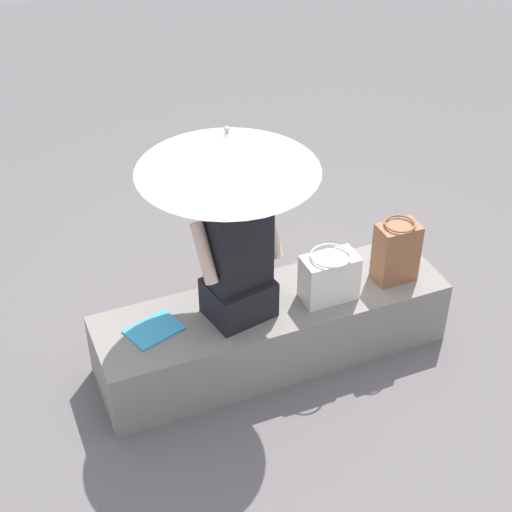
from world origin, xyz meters
TOP-DOWN VIEW (x-y plane):
  - ground_plane at (0.00, 0.00)m, footprint 14.00×14.00m
  - stone_bench at (0.00, 0.00)m, footprint 2.01×0.55m
  - person_seated at (-0.21, -0.02)m, footprint 0.50×0.34m
  - parasol at (-0.23, 0.05)m, footprint 0.92×0.92m
  - handbag_black at (0.73, -0.07)m, footprint 0.24×0.18m
  - tote_bag_canvas at (0.30, -0.08)m, footprint 0.31×0.23m
  - magazine at (-0.68, 0.02)m, footprint 0.33×0.28m

SIDE VIEW (x-z plane):
  - ground_plane at x=0.00m, z-range 0.00..0.00m
  - stone_bench at x=0.00m, z-range 0.00..0.40m
  - magazine at x=-0.68m, z-range 0.40..0.41m
  - tote_bag_canvas at x=0.30m, z-range 0.40..0.69m
  - handbag_black at x=0.73m, z-range 0.40..0.78m
  - person_seated at x=-0.21m, z-range 0.34..1.24m
  - parasol at x=-0.23m, z-range 0.82..1.92m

